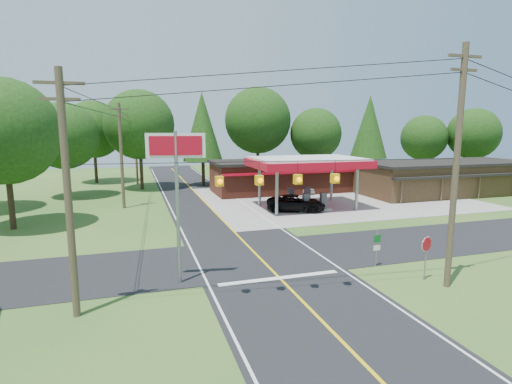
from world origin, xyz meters
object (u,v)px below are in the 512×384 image
object	(u,v)px
suv_car	(296,203)
octagonal_stop_sign	(426,248)
sedan_car	(302,188)
big_stop_sign	(176,170)
gas_canopy	(307,164)

from	to	relation	value
suv_car	octagonal_stop_sign	size ratio (longest dim) A/B	2.34
suv_car	sedan_car	world-z (taller)	suv_car
big_stop_sign	octagonal_stop_sign	distance (m)	13.08
sedan_car	octagonal_stop_sign	bearing A→B (deg)	-110.21
suv_car	octagonal_stop_sign	world-z (taller)	octagonal_stop_sign
sedan_car	big_stop_sign	world-z (taller)	big_stop_sign
sedan_car	big_stop_sign	size ratio (longest dim) A/B	0.50
gas_canopy	octagonal_stop_sign	size ratio (longest dim) A/B	4.56
big_stop_sign	octagonal_stop_sign	world-z (taller)	big_stop_sign
gas_canopy	sedan_car	world-z (taller)	gas_canopy
suv_car	big_stop_sign	distance (m)	19.59
gas_canopy	big_stop_sign	world-z (taller)	big_stop_sign
octagonal_stop_sign	big_stop_sign	bearing A→B (deg)	164.45
gas_canopy	suv_car	size ratio (longest dim) A/B	1.95
sedan_car	octagonal_stop_sign	world-z (taller)	octagonal_stop_sign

